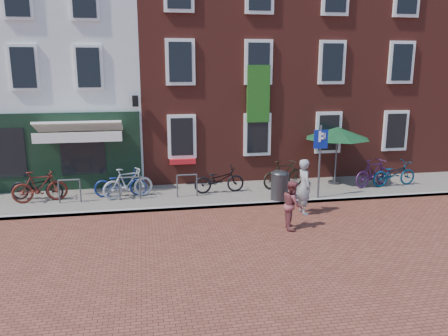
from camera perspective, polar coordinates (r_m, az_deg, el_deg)
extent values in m
plane|color=brown|center=(14.80, -6.19, -5.45)|extent=(80.00, 80.00, 0.00)
cube|color=slate|center=(16.30, -3.08, -3.47)|extent=(24.00, 3.00, 0.10)
cube|color=silver|center=(21.41, -21.73, 11.64)|extent=(8.00, 8.00, 9.00)
cube|color=maroon|center=(21.23, -2.44, 13.86)|extent=(6.00, 8.00, 10.00)
cube|color=maroon|center=(22.85, 13.07, 13.48)|extent=(6.00, 8.00, 10.00)
cube|color=maroon|center=(26.09, 26.51, 11.28)|extent=(7.00, 8.00, 9.00)
cylinder|color=#373638|center=(15.58, 7.14, -2.40)|extent=(0.61, 0.61, 0.91)
ellipsoid|color=#373638|center=(15.45, 7.20, -0.52)|extent=(0.61, 0.61, 0.27)
cylinder|color=#4C4C4F|center=(15.82, 12.16, 0.75)|extent=(0.07, 0.07, 2.58)
cube|color=navy|center=(15.65, 12.32, 3.63)|extent=(0.50, 0.04, 0.65)
cylinder|color=#4C4C4F|center=(18.23, 14.00, -1.78)|extent=(0.50, 0.50, 0.08)
cylinder|color=#4C4C4F|center=(18.00, 14.18, 1.37)|extent=(0.06, 0.06, 2.13)
cone|color=#134120|center=(17.83, 14.37, 4.72)|extent=(2.53, 2.53, 0.45)
imported|color=gray|center=(14.43, 10.26, -2.36)|extent=(0.47, 0.68, 1.79)
imported|color=brown|center=(13.10, 8.76, -4.67)|extent=(0.64, 0.77, 1.44)
imported|color=black|center=(16.75, -22.89, -2.15)|extent=(1.95, 1.00, 0.97)
imported|color=#551A12|center=(16.42, -22.58, -2.21)|extent=(1.86, 0.82, 1.08)
imported|color=navy|center=(16.24, -13.13, -1.90)|extent=(1.86, 0.67, 0.97)
imported|color=#ACACAE|center=(15.98, -12.22, -1.90)|extent=(1.87, 1.05, 1.08)
imported|color=black|center=(16.30, -0.62, -1.50)|extent=(1.88, 0.73, 0.97)
imported|color=black|center=(17.03, 7.69, -0.80)|extent=(1.87, 0.96, 1.08)
imported|color=#06304D|center=(18.44, 20.98, -0.67)|extent=(1.91, 0.82, 0.97)
imported|color=#491D4A|center=(18.05, 18.59, -0.59)|extent=(1.87, 1.06, 1.08)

